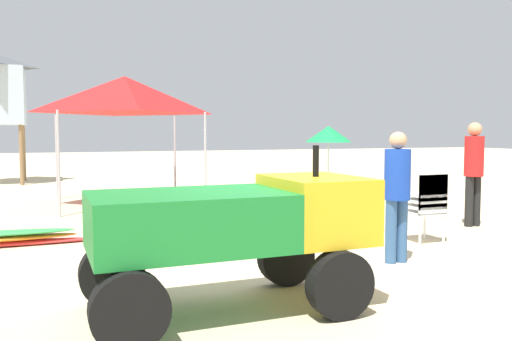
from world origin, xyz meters
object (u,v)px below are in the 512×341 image
Objects in this scene: lifeguard_near_center at (474,166)px; popup_canopy at (125,95)px; lifeguard_near_left at (397,188)px; beach_umbrella_left at (328,134)px; stacked_plastic_chairs at (427,199)px; utility_cart at (237,225)px.

popup_canopy is at bearing 135.40° from lifeguard_near_center.
beach_umbrella_left is (5.12, 10.91, 0.63)m from lifeguard_near_left.
stacked_plastic_chairs is 0.38× the size of popup_canopy.
lifeguard_near_left is 0.91× the size of lifeguard_near_center.
popup_canopy is (0.04, 7.72, 1.68)m from utility_cart.
beach_umbrella_left is at bearing 64.89° from lifeguard_near_left.
beach_umbrella_left is (3.99, 10.12, 0.92)m from stacked_plastic_chairs.
stacked_plastic_chairs is 1.41m from lifeguard_near_left.
lifeguard_near_center is at bearing 26.45° from utility_cart.
popup_canopy is at bearing 89.68° from utility_cart.
lifeguard_near_left is 3.26m from lifeguard_near_center.
beach_umbrella_left is at bearing 75.94° from lifeguard_near_center.
stacked_plastic_chairs is at bearing -59.56° from popup_canopy.
beach_umbrella_left is at bearing 28.83° from popup_canopy.
lifeguard_near_left is 0.88× the size of beach_umbrella_left.
popup_canopy reaches higher than lifeguard_near_center.
stacked_plastic_chairs is at bearing -111.54° from beach_umbrella_left.
stacked_plastic_chairs is at bearing 26.06° from utility_cart.
lifeguard_near_center reaches higher than stacked_plastic_chairs.
lifeguard_near_center is (5.23, 2.60, 0.26)m from utility_cart.
lifeguard_near_left is 12.07m from beach_umbrella_left.
beach_umbrella_left reaches higher than lifeguard_near_left.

